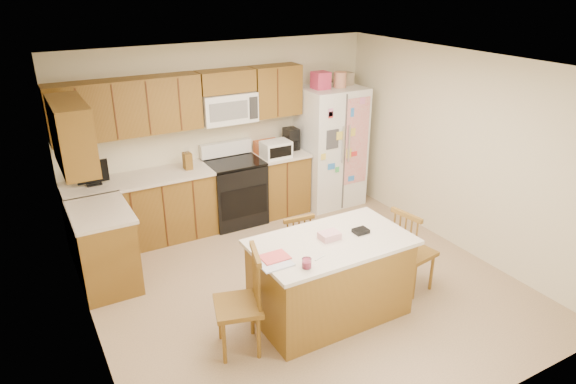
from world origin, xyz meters
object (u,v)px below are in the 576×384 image
stove (235,191)px  island (330,278)px  windsor_chair_back (294,250)px  refrigerator (330,145)px  windsor_chair_left (241,305)px  windsor_chair_right (411,252)px

stove → island: (-0.04, -2.53, -0.03)m
stove → windsor_chair_back: (-0.06, -1.80, -0.05)m
island → windsor_chair_back: island is taller
refrigerator → windsor_chair_back: refrigerator is taller
windsor_chair_back → windsor_chair_left: bearing=-142.9°
stove → refrigerator: bearing=-2.3°
island → windsor_chair_left: size_ratio=1.60×
island → windsor_chair_right: (1.05, -0.04, 0.03)m
island → refrigerator: bearing=56.7°
windsor_chair_left → windsor_chair_right: windsor_chair_left is taller
stove → windsor_chair_right: 2.75m
stove → island: stove is taller
refrigerator → windsor_chair_right: size_ratio=2.06×
refrigerator → windsor_chair_back: bearing=-133.2°
stove → refrigerator: size_ratio=0.55×
refrigerator → island: bearing=-123.3°
windsor_chair_left → windsor_chair_right: size_ratio=1.04×
island → windsor_chair_back: (-0.02, 0.72, -0.02)m
stove → windsor_chair_left: stove is taller
windsor_chair_left → windsor_chair_back: (1.00, 0.76, -0.07)m
island → windsor_chair_left: windsor_chair_left is taller
stove → windsor_chair_right: bearing=-68.5°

